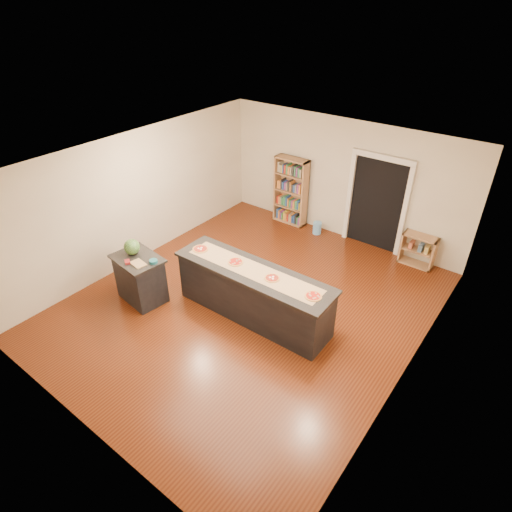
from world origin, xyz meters
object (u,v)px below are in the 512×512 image
Objects in this scene: bookshelf at (291,191)px; waste_bin at (317,228)px; kitchen_island at (253,293)px; low_shelf at (418,250)px; side_counter at (141,278)px; watermelon at (132,247)px.

waste_bin is at bearing -7.23° from bookshelf.
kitchen_island reaches higher than low_shelf.
low_shelf is 2.43m from waste_bin.
side_counter is 4.52m from waste_bin.
bookshelf is 5.59× the size of waste_bin.
low_shelf is 2.36× the size of waste_bin.
watermelon is (-3.99, -4.35, 0.73)m from low_shelf.
waste_bin is at bearing -177.42° from low_shelf.
watermelon reaches higher than waste_bin.
waste_bin is 4.62m from watermelon.
kitchen_island reaches higher than waste_bin.
waste_bin is 1.03× the size of watermelon.
low_shelf is at bearing 62.27° from kitchen_island.
bookshelf is 5.77× the size of watermelon.
bookshelf reaches higher than side_counter.
watermelon is at bearing -132.51° from low_shelf.
side_counter is 5.83m from low_shelf.
side_counter is 0.64m from watermelon.
waste_bin is (0.88, -0.11, -0.70)m from bookshelf.
side_counter is at bearing -156.61° from kitchen_island.
kitchen_island is at bearing -79.58° from waste_bin.
waste_bin is (-2.42, -0.11, -0.21)m from low_shelf.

